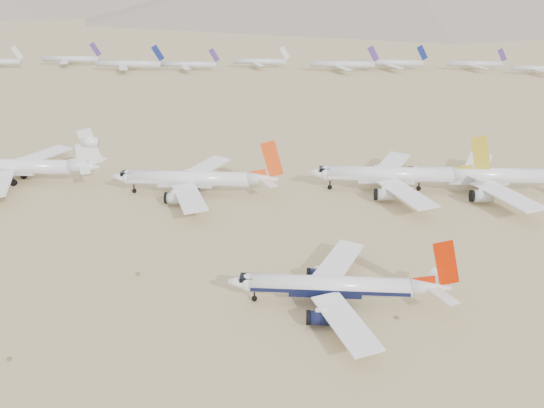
{
  "coord_description": "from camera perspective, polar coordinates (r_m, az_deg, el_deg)",
  "views": [
    {
      "loc": [
        5.74,
        -85.06,
        60.55
      ],
      "look_at": [
        -2.3,
        39.8,
        7.0
      ],
      "focal_mm": 35.0,
      "sensor_mm": 36.0,
      "label": 1
    }
  ],
  "objects": [
    {
      "name": "row2_gold_tail",
      "position": [
        166.1,
        13.29,
        3.03
      ],
      "size": [
        51.32,
        50.19,
        18.27
      ],
      "color": "white",
      "rests_on": "ground"
    },
    {
      "name": "main_airliner",
      "position": [
        107.2,
        7.26,
        -8.77
      ],
      "size": [
        42.95,
        41.95,
        15.16
      ],
      "color": "white",
      "rests_on": "ground"
    },
    {
      "name": "row2_orange_tail",
      "position": [
        160.64,
        -8.19,
        2.66
      ],
      "size": [
        48.94,
        47.88,
        17.46
      ],
      "color": "white",
      "rests_on": "ground"
    },
    {
      "name": "row2_white_trijet",
      "position": [
        186.78,
        -25.45,
        3.67
      ],
      "size": [
        51.95,
        50.77,
        18.41
      ],
      "color": "white",
      "rests_on": "ground"
    },
    {
      "name": "desert_scrub",
      "position": [
        92.76,
        -21.54,
        -19.33
      ],
      "size": [
        206.06,
        121.67,
        0.63
      ],
      "color": "brown",
      "rests_on": "ground"
    },
    {
      "name": "row2_navy_widebody",
      "position": [
        173.58,
        22.34,
        2.79
      ],
      "size": [
        52.53,
        51.37,
        18.69
      ],
      "color": "white",
      "rests_on": "ground"
    },
    {
      "name": "distant_storage_row",
      "position": [
        389.16,
        0.07,
        14.89
      ],
      "size": [
        514.66,
        66.17,
        15.7
      ],
      "color": "silver",
      "rests_on": "ground"
    },
    {
      "name": "ground",
      "position": [
        104.57,
        -0.15,
        -12.21
      ],
      "size": [
        7000.0,
        7000.0,
        0.0
      ],
      "primitive_type": "plane",
      "color": "#947F56",
      "rests_on": "ground"
    }
  ]
}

